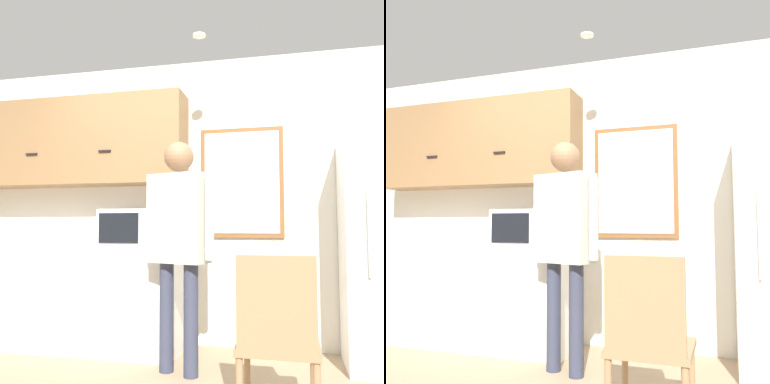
{
  "view_description": "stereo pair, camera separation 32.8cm",
  "coord_description": "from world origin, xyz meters",
  "views": [
    {
      "loc": [
        0.94,
        -2.22,
        1.11
      ],
      "look_at": [
        0.18,
        0.96,
        1.36
      ],
      "focal_mm": 40.0,
      "sensor_mm": 36.0,
      "label": 1
    },
    {
      "loc": [
        1.25,
        -2.13,
        1.11
      ],
      "look_at": [
        0.18,
        0.96,
        1.36
      ],
      "focal_mm": 40.0,
      "sensor_mm": 36.0,
      "label": 2
    }
  ],
  "objects": [
    {
      "name": "person",
      "position": [
        0.08,
        0.94,
        1.08
      ],
      "size": [
        0.58,
        0.35,
        1.75
      ],
      "rotation": [
        0.0,
        0.0,
        -0.31
      ],
      "color": "#33384C",
      "rests_on": "ground_plane"
    },
    {
      "name": "back_wall",
      "position": [
        0.0,
        1.77,
        1.35
      ],
      "size": [
        6.0,
        0.06,
        2.7
      ],
      "color": "silver",
      "rests_on": "ground_plane"
    },
    {
      "name": "chair",
      "position": [
        0.84,
        0.23,
        0.51
      ],
      "size": [
        0.46,
        0.46,
        0.95
      ],
      "rotation": [
        0.0,
        0.0,
        3.14
      ],
      "color": "#997551",
      "rests_on": "ground_plane"
    },
    {
      "name": "counter",
      "position": [
        -1.12,
        1.43,
        0.46
      ],
      "size": [
        2.16,
        0.62,
        0.92
      ],
      "color": "silver",
      "rests_on": "ground_plane"
    },
    {
      "name": "ceiling_light",
      "position": [
        0.2,
        1.12,
        2.68
      ],
      "size": [
        0.11,
        0.11,
        0.01
      ],
      "color": "white"
    },
    {
      "name": "upper_cabinets",
      "position": [
        -1.12,
        1.56,
        1.92
      ],
      "size": [
        2.16,
        0.39,
        0.84
      ],
      "color": "olive"
    },
    {
      "name": "window",
      "position": [
        0.47,
        1.73,
        1.51
      ],
      "size": [
        0.77,
        0.05,
        1.02
      ],
      "color": "brown"
    },
    {
      "name": "microwave",
      "position": [
        -0.46,
        1.36,
        1.09
      ],
      "size": [
        0.51,
        0.42,
        0.33
      ],
      "color": "white",
      "rests_on": "counter"
    }
  ]
}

